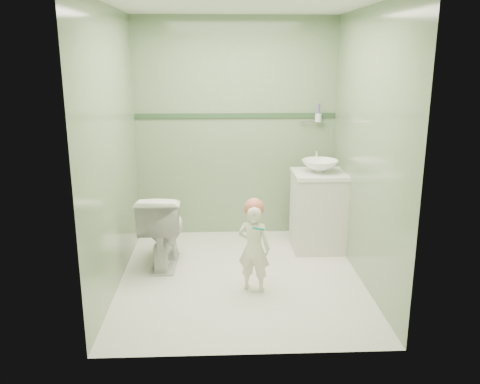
{
  "coord_description": "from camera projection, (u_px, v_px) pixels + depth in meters",
  "views": [
    {
      "loc": [
        -0.19,
        -4.32,
        2.0
      ],
      "look_at": [
        0.0,
        0.15,
        0.78
      ],
      "focal_mm": 37.92,
      "sensor_mm": 36.0,
      "label": 1
    }
  ],
  "objects": [
    {
      "name": "hair_cap",
      "position": [
        254.0,
        208.0,
        4.28
      ],
      "size": [
        0.17,
        0.17,
        0.17
      ],
      "primitive_type": "sphere",
      "color": "#C66C50",
      "rests_on": "toddler"
    },
    {
      "name": "room_shell",
      "position": [
        241.0,
        150.0,
        4.38
      ],
      "size": [
        2.5,
        2.54,
        2.4
      ],
      "color": "gray",
      "rests_on": "ground"
    },
    {
      "name": "ground",
      "position": [
        241.0,
        277.0,
        4.69
      ],
      "size": [
        2.5,
        2.5,
        0.0
      ],
      "primitive_type": "plane",
      "color": "silver",
      "rests_on": "ground"
    },
    {
      "name": "toilet",
      "position": [
        163.0,
        229.0,
        4.9
      ],
      "size": [
        0.44,
        0.73,
        0.73
      ],
      "primitive_type": "imported",
      "rotation": [
        0.0,
        0.0,
        3.1
      ],
      "color": "white",
      "rests_on": "ground"
    },
    {
      "name": "faucet",
      "position": [
        317.0,
        155.0,
        5.33
      ],
      "size": [
        0.03,
        0.13,
        0.18
      ],
      "color": "silver",
      "rests_on": "counter"
    },
    {
      "name": "counter",
      "position": [
        319.0,
        174.0,
        5.19
      ],
      "size": [
        0.54,
        0.52,
        0.04
      ],
      "primitive_type": "cube",
      "color": "white",
      "rests_on": "vanity"
    },
    {
      "name": "teal_toothbrush",
      "position": [
        258.0,
        228.0,
        4.15
      ],
      "size": [
        0.11,
        0.14,
        0.08
      ],
      "color": "#048D84",
      "rests_on": "toddler"
    },
    {
      "name": "basin",
      "position": [
        320.0,
        166.0,
        5.17
      ],
      "size": [
        0.37,
        0.37,
        0.13
      ],
      "primitive_type": "imported",
      "color": "white",
      "rests_on": "counter"
    },
    {
      "name": "vanity",
      "position": [
        318.0,
        212.0,
        5.3
      ],
      "size": [
        0.52,
        0.5,
        0.8
      ],
      "primitive_type": "cube",
      "color": "silver",
      "rests_on": "ground"
    },
    {
      "name": "toddler",
      "position": [
        254.0,
        248.0,
        4.35
      ],
      "size": [
        0.33,
        0.27,
        0.78
      ],
      "primitive_type": "imported",
      "rotation": [
        0.0,
        0.0,
        2.78
      ],
      "color": "white",
      "rests_on": "ground"
    },
    {
      "name": "cup_holder",
      "position": [
        318.0,
        118.0,
        5.52
      ],
      "size": [
        0.26,
        0.07,
        0.21
      ],
      "color": "silver",
      "rests_on": "room_shell"
    },
    {
      "name": "trim_stripe",
      "position": [
        236.0,
        116.0,
        5.53
      ],
      "size": [
        2.2,
        0.02,
        0.05
      ],
      "primitive_type": "cube",
      "color": "#2D4B2E",
      "rests_on": "room_shell"
    }
  ]
}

